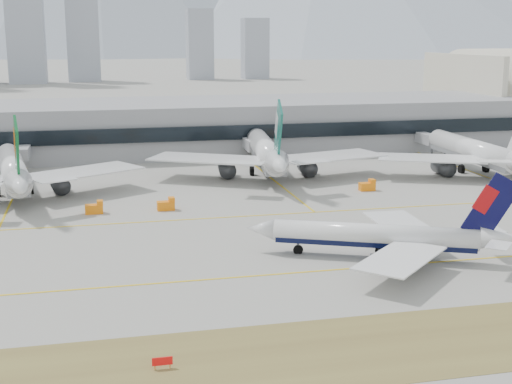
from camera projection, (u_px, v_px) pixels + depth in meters
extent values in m
plane|color=gray|center=(242.00, 266.00, 109.71)|extent=(3000.00, 3000.00, 0.00)
cube|color=brown|center=(301.00, 355.00, 79.26)|extent=(360.00, 18.00, 0.06)
cube|color=yellow|center=(249.00, 276.00, 104.95)|extent=(360.00, 0.45, 0.04)
cube|color=yellow|center=(210.00, 218.00, 138.24)|extent=(360.00, 0.45, 0.04)
cylinder|color=white|center=(374.00, 235.00, 112.84)|extent=(30.62, 16.48, 3.50)
cube|color=black|center=(374.00, 241.00, 113.05)|extent=(29.81, 15.74, 1.58)
cone|color=white|center=(260.00, 229.00, 116.43)|extent=(5.91, 5.22, 3.50)
cone|color=white|center=(504.00, 239.00, 108.94)|extent=(7.93, 6.14, 3.50)
cube|color=white|center=(401.00, 224.00, 121.45)|extent=(8.66, 17.60, 0.21)
cube|color=white|center=(492.00, 229.00, 113.50)|extent=(3.65, 5.23, 0.14)
cylinder|color=#3F4247|center=(390.00, 239.00, 119.11)|extent=(5.95, 4.61, 2.63)
cube|color=#3F4247|center=(390.00, 233.00, 118.89)|extent=(2.13, 1.16, 1.23)
cube|color=white|center=(401.00, 258.00, 102.85)|extent=(17.98, 17.63, 0.21)
cube|color=white|center=(499.00, 245.00, 104.78)|extent=(5.61, 5.72, 0.14)
cylinder|color=#3F4247|center=(388.00, 263.00, 106.72)|extent=(5.95, 4.61, 2.63)
cube|color=#3F4247|center=(388.00, 256.00, 106.49)|extent=(2.13, 1.16, 1.23)
cube|color=#090A3C|center=(491.00, 207.00, 108.31)|extent=(8.01, 3.88, 10.97)
cube|color=#B70C11|center=(486.00, 199.00, 108.23)|extent=(3.72, 1.97, 4.70)
cylinder|color=#3F4247|center=(298.00, 247.00, 115.81)|extent=(0.42, 0.42, 2.10)
cylinder|color=black|center=(298.00, 250.00, 115.91)|extent=(1.69, 1.21, 1.58)
cylinder|color=#3F4247|center=(379.00, 256.00, 111.09)|extent=(0.42, 0.42, 2.10)
cylinder|color=black|center=(379.00, 259.00, 111.19)|extent=(1.69, 1.21, 1.58)
cylinder|color=#3F4247|center=(380.00, 248.00, 115.45)|extent=(0.42, 0.42, 2.10)
cylinder|color=black|center=(380.00, 250.00, 115.54)|extent=(1.69, 1.21, 1.58)
cylinder|color=white|center=(13.00, 168.00, 158.42)|extent=(11.35, 40.73, 5.34)
cube|color=slate|center=(13.00, 174.00, 158.74)|extent=(10.44, 39.81, 2.40)
cone|color=white|center=(7.00, 152.00, 179.55)|extent=(6.21, 6.90, 5.34)
cone|color=white|center=(20.00, 186.00, 135.88)|extent=(6.63, 9.68, 5.34)
cube|color=white|center=(83.00, 172.00, 158.42)|extent=(28.05, 23.18, 0.32)
cube|color=white|center=(56.00, 180.00, 139.83)|extent=(8.45, 6.86, 0.21)
cylinder|color=#3F4247|center=(60.00, 184.00, 159.74)|extent=(4.97, 7.26, 4.01)
cube|color=#3F4247|center=(60.00, 177.00, 159.39)|extent=(0.82, 2.83, 1.87)
cube|color=#0C5927|center=(17.00, 151.00, 137.06)|extent=(2.15, 11.12, 14.33)
cube|color=#D75A0C|center=(16.00, 143.00, 137.74)|extent=(1.34, 5.07, 6.13)
cylinder|color=#3F4247|center=(10.00, 174.00, 173.27)|extent=(0.64, 0.64, 3.21)
cylinder|color=black|center=(11.00, 177.00, 173.42)|extent=(1.29, 2.52, 2.40)
cylinder|color=#3F4247|center=(31.00, 186.00, 159.58)|extent=(0.64, 0.64, 3.21)
cylinder|color=black|center=(31.00, 189.00, 159.72)|extent=(1.29, 2.52, 2.40)
cylinder|color=white|center=(266.00, 150.00, 181.10)|extent=(10.75, 43.02, 5.64)
cube|color=slate|center=(266.00, 156.00, 181.43)|extent=(9.81, 42.07, 2.54)
cone|color=white|center=(256.00, 137.00, 204.97)|extent=(6.39, 7.15, 5.64)
cone|color=white|center=(280.00, 165.00, 155.64)|extent=(6.74, 10.09, 5.64)
cube|color=white|center=(330.00, 156.00, 176.77)|extent=(29.37, 19.02, 0.34)
cube|color=white|center=(311.00, 162.00, 158.03)|extent=(8.55, 5.58, 0.23)
cylinder|color=#3F4247|center=(307.00, 167.00, 179.66)|extent=(5.06, 7.57, 4.23)
cube|color=#3F4247|center=(307.00, 160.00, 179.29)|extent=(0.78, 2.99, 1.97)
cube|color=white|center=(207.00, 158.00, 173.63)|extent=(29.70, 23.96, 0.34)
cube|color=white|center=(246.00, 163.00, 156.51)|extent=(8.91, 7.09, 0.23)
cylinder|color=#3F4247|center=(227.00, 168.00, 177.56)|extent=(5.06, 7.57, 4.23)
cube|color=#3F4247|center=(227.00, 162.00, 177.19)|extent=(0.78, 2.99, 1.97)
cube|color=#155E52|center=(278.00, 133.00, 157.07)|extent=(1.93, 11.77, 15.13)
cube|color=#ADB3B6|center=(278.00, 125.00, 157.86)|extent=(1.26, 5.35, 6.48)
cylinder|color=#3F4247|center=(259.00, 157.00, 197.81)|extent=(0.68, 0.68, 3.38)
cylinder|color=black|center=(259.00, 159.00, 197.96)|extent=(1.29, 2.64, 2.54)
cylinder|color=#3F4247|center=(252.00, 169.00, 180.54)|extent=(0.68, 0.68, 3.38)
cylinder|color=black|center=(252.00, 171.00, 180.69)|extent=(1.29, 2.64, 2.54)
cylinder|color=#3F4247|center=(280.00, 168.00, 181.30)|extent=(0.68, 0.68, 3.38)
cylinder|color=black|center=(280.00, 171.00, 181.45)|extent=(1.29, 2.64, 2.54)
cylinder|color=white|center=(473.00, 149.00, 184.18)|extent=(6.14, 40.28, 5.31)
cube|color=slate|center=(472.00, 155.00, 184.50)|extent=(5.32, 39.46, 2.39)
cone|color=white|center=(433.00, 137.00, 206.31)|extent=(5.44, 6.25, 5.31)
cylinder|color=#3F4247|center=(512.00, 164.00, 183.80)|extent=(4.12, 6.78, 3.99)
cube|color=#3F4247|center=(512.00, 158.00, 183.46)|extent=(0.46, 2.80, 1.86)
cube|color=white|center=(431.00, 158.00, 175.84)|extent=(28.05, 20.79, 0.32)
cube|color=white|center=(495.00, 161.00, 160.70)|extent=(8.31, 6.13, 0.21)
cylinder|color=#3F4247|center=(443.00, 167.00, 179.97)|extent=(4.12, 6.78, 3.99)
cube|color=#3F4247|center=(444.00, 161.00, 179.63)|extent=(0.46, 2.80, 1.86)
cylinder|color=#3F4247|center=(445.00, 156.00, 199.69)|extent=(0.64, 0.64, 3.19)
cylinder|color=black|center=(445.00, 158.00, 199.83)|extent=(0.98, 2.41, 2.39)
cylinder|color=#3F4247|center=(461.00, 167.00, 183.34)|extent=(0.64, 0.64, 3.19)
cylinder|color=black|center=(461.00, 169.00, 183.48)|extent=(0.98, 2.41, 2.39)
cylinder|color=#3F4247|center=(486.00, 166.00, 184.72)|extent=(0.64, 0.64, 3.19)
cylinder|color=black|center=(486.00, 168.00, 184.87)|extent=(0.98, 2.41, 2.39)
cube|color=gray|center=(164.00, 126.00, 217.50)|extent=(280.00, 42.00, 15.00)
cube|color=black|center=(172.00, 134.00, 196.95)|extent=(280.00, 1.20, 4.00)
cube|color=beige|center=(461.00, 93.00, 259.29)|extent=(2.00, 57.00, 27.90)
cube|color=red|center=(162.00, 361.00, 75.69)|extent=(2.20, 0.15, 0.90)
cylinder|color=orange|center=(155.00, 368.00, 75.65)|extent=(0.10, 0.10, 0.50)
cylinder|color=orange|center=(170.00, 366.00, 76.00)|extent=(0.10, 0.10, 0.50)
cube|color=orange|center=(166.00, 206.00, 144.58)|extent=(3.50, 2.00, 1.80)
cube|color=orange|center=(172.00, 200.00, 144.59)|extent=(1.20, 1.80, 1.00)
cylinder|color=black|center=(160.00, 210.00, 143.68)|extent=(0.70, 0.30, 0.70)
cylinder|color=black|center=(160.00, 208.00, 145.20)|extent=(0.70, 0.30, 0.70)
cylinder|color=black|center=(172.00, 209.00, 144.20)|extent=(0.70, 0.30, 0.70)
cylinder|color=black|center=(171.00, 207.00, 145.73)|extent=(0.70, 0.30, 0.70)
cube|color=orange|center=(94.00, 209.00, 141.84)|extent=(3.50, 2.00, 1.80)
cube|color=orange|center=(100.00, 203.00, 141.85)|extent=(1.20, 1.80, 1.00)
cylinder|color=black|center=(88.00, 213.00, 140.94)|extent=(0.70, 0.30, 0.70)
cylinder|color=black|center=(88.00, 211.00, 142.46)|extent=(0.70, 0.30, 0.70)
cylinder|color=black|center=(100.00, 212.00, 141.47)|extent=(0.70, 0.30, 0.70)
cylinder|color=black|center=(100.00, 210.00, 142.99)|extent=(0.70, 0.30, 0.70)
cube|color=orange|center=(367.00, 187.00, 162.78)|extent=(3.50, 2.00, 1.80)
cube|color=orange|center=(372.00, 181.00, 162.78)|extent=(1.20, 1.80, 1.00)
cylinder|color=black|center=(363.00, 190.00, 161.87)|extent=(0.70, 0.30, 0.70)
cylinder|color=black|center=(361.00, 189.00, 163.39)|extent=(0.70, 0.30, 0.70)
cylinder|color=black|center=(373.00, 189.00, 162.40)|extent=(0.70, 0.30, 0.70)
cylinder|color=black|center=(371.00, 188.00, 163.92)|extent=(0.70, 0.30, 0.70)
cube|color=#979EAC|center=(24.00, 6.00, 511.67)|extent=(26.00, 23.40, 110.00)
cube|color=#979EAC|center=(83.00, 35.00, 539.05)|extent=(24.00, 21.60, 70.00)
cube|color=#979EAC|center=(200.00, 44.00, 565.22)|extent=(20.00, 18.00, 55.00)
cube|color=#979EAC|center=(255.00, 49.00, 575.87)|extent=(20.00, 18.00, 48.00)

